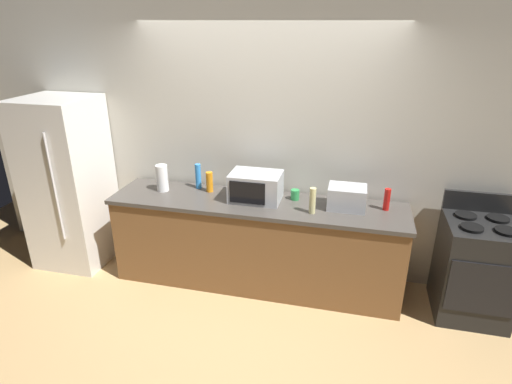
{
  "coord_description": "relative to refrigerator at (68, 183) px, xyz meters",
  "views": [
    {
      "loc": [
        0.86,
        -3.12,
        2.51
      ],
      "look_at": [
        0.0,
        0.4,
        1.0
      ],
      "focal_mm": 29.24,
      "sensor_mm": 36.0,
      "label": 1
    }
  ],
  "objects": [
    {
      "name": "back_wall",
      "position": [
        2.05,
        0.41,
        0.45
      ],
      "size": [
        6.4,
        0.1,
        2.7
      ],
      "primitive_type": "cube",
      "color": "beige",
      "rests_on": "ground_plane"
    },
    {
      "name": "bottle_spray_cleaner",
      "position": [
        1.39,
        0.2,
        0.13
      ],
      "size": [
        0.06,
        0.06,
        0.26
      ],
      "primitive_type": "cylinder",
      "color": "#338CE5",
      "rests_on": "counter_run"
    },
    {
      "name": "stove_range",
      "position": [
        4.05,
        0.0,
        -0.44
      ],
      "size": [
        0.6,
        0.61,
        1.08
      ],
      "color": "black",
      "rests_on": "ground_plane"
    },
    {
      "name": "toaster_oven",
      "position": [
        2.89,
        0.06,
        0.1
      ],
      "size": [
        0.34,
        0.26,
        0.21
      ],
      "primitive_type": "cube",
      "color": "#B7BABF",
      "rests_on": "counter_run"
    },
    {
      "name": "counter_run",
      "position": [
        2.05,
        0.0,
        -0.45
      ],
      "size": [
        2.84,
        0.64,
        0.9
      ],
      "color": "brown",
      "rests_on": "ground_plane"
    },
    {
      "name": "ground_plane",
      "position": [
        2.05,
        -0.4,
        -0.9
      ],
      "size": [
        8.0,
        8.0,
        0.0
      ],
      "primitive_type": "plane",
      "color": "tan"
    },
    {
      "name": "microwave",
      "position": [
        2.04,
        0.05,
        0.13
      ],
      "size": [
        0.48,
        0.35,
        0.27
      ],
      "color": "#B7BABF",
      "rests_on": "counter_run"
    },
    {
      "name": "refrigerator",
      "position": [
        0.0,
        0.0,
        0.0
      ],
      "size": [
        0.72,
        0.73,
        1.8
      ],
      "color": "white",
      "rests_on": "ground_plane"
    },
    {
      "name": "paper_towel_roll",
      "position": [
        1.07,
        0.05,
        0.13
      ],
      "size": [
        0.12,
        0.12,
        0.27
      ],
      "primitive_type": "cylinder",
      "color": "white",
      "rests_on": "counter_run"
    },
    {
      "name": "bottle_hot_sauce",
      "position": [
        3.24,
        0.1,
        0.1
      ],
      "size": [
        0.06,
        0.06,
        0.21
      ],
      "primitive_type": "cylinder",
      "color": "red",
      "rests_on": "counter_run"
    },
    {
      "name": "bottle_vinegar",
      "position": [
        2.6,
        -0.12,
        0.12
      ],
      "size": [
        0.06,
        0.06,
        0.24
      ],
      "primitive_type": "cylinder",
      "color": "beige",
      "rests_on": "counter_run"
    },
    {
      "name": "mug_green",
      "position": [
        2.4,
        0.14,
        0.05
      ],
      "size": [
        0.08,
        0.08,
        0.1
      ],
      "primitive_type": "cylinder",
      "color": "#2D8C47",
      "rests_on": "counter_run"
    },
    {
      "name": "bottle_dish_soap",
      "position": [
        1.54,
        0.14,
        0.1
      ],
      "size": [
        0.07,
        0.07,
        0.21
      ],
      "primitive_type": "cylinder",
      "color": "orange",
      "rests_on": "counter_run"
    }
  ]
}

